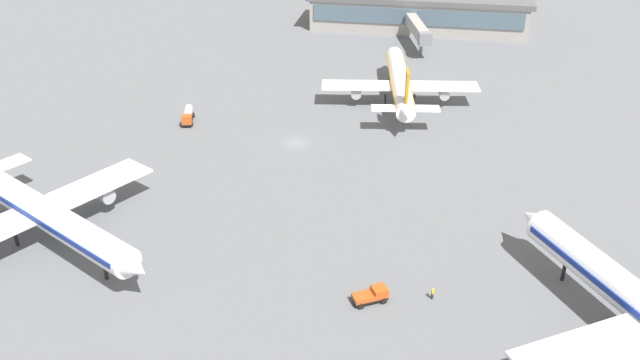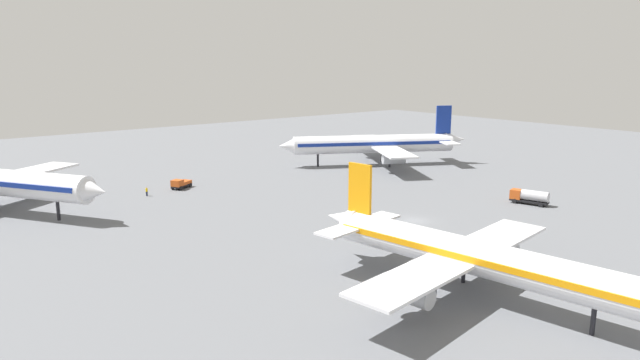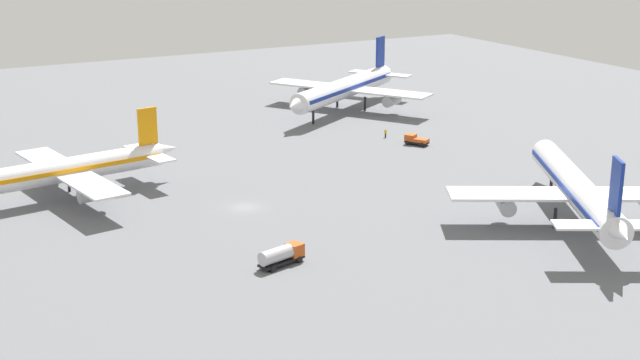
{
  "view_description": "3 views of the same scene",
  "coord_description": "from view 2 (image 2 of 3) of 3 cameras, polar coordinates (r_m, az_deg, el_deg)",
  "views": [
    {
      "loc": [
        -24.56,
        111.76,
        55.49
      ],
      "look_at": [
        -7.84,
        18.88,
        3.1
      ],
      "focal_mm": 38.34,
      "sensor_mm": 36.0,
      "label": 1
    },
    {
      "loc": [
        -63.7,
        -56.48,
        24.26
      ],
      "look_at": [
        -9.09,
        12.28,
        5.58
      ],
      "focal_mm": 31.48,
      "sensor_mm": 36.0,
      "label": 2
    },
    {
      "loc": [
        117.64,
        -51.38,
        42.68
      ],
      "look_at": [
        1.25,
        11.95,
        2.87
      ],
      "focal_mm": 50.76,
      "sensor_mm": 36.0,
      "label": 3
    }
  ],
  "objects": [
    {
      "name": "pushback_tractor",
      "position": [
        111.94,
        -13.99,
        -0.36
      ],
      "size": [
        4.76,
        3.84,
        1.9
      ],
      "rotation": [
        0.0,
        0.0,
        3.66
      ],
      "color": "black",
      "rests_on": "ground"
    },
    {
      "name": "fuel_truck",
      "position": [
        103.23,
        20.53,
        -1.57
      ],
      "size": [
        3.5,
        6.58,
        2.5
      ],
      "rotation": [
        0.0,
        0.0,
        1.84
      ],
      "color": "black",
      "rests_on": "ground"
    },
    {
      "name": "airplane_distant",
      "position": [
        60.65,
        15.05,
        -7.45
      ],
      "size": [
        32.75,
        40.49,
        12.34
      ],
      "rotation": [
        0.0,
        0.0,
        4.86
      ],
      "color": "white",
      "rests_on": "ground"
    },
    {
      "name": "ground",
      "position": [
        88.52,
        9.62,
        -4.07
      ],
      "size": [
        288.0,
        288.0,
        0.0
      ],
      "primitive_type": "plane",
      "color": "slate"
    },
    {
      "name": "ground_crew_worker",
      "position": [
        107.45,
        -17.21,
        -1.12
      ],
      "size": [
        0.42,
        0.58,
        1.67
      ],
      "rotation": [
        0.0,
        0.0,
        6.18
      ],
      "color": "#1E2338",
      "rests_on": "ground"
    },
    {
      "name": "airplane_at_gate",
      "position": [
        133.51,
        5.68,
        3.67
      ],
      "size": [
        41.48,
        34.66,
        13.85
      ],
      "rotation": [
        0.0,
        0.0,
        2.63
      ],
      "color": "white",
      "rests_on": "ground"
    }
  ]
}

